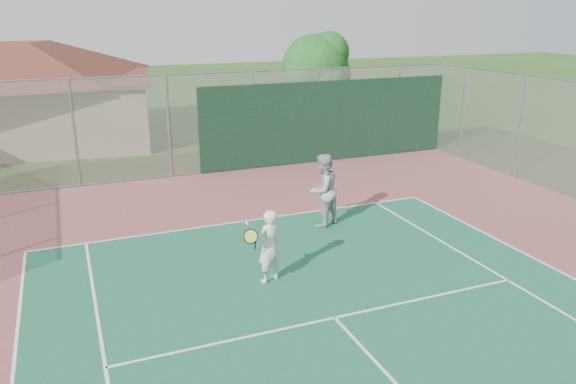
{
  "coord_description": "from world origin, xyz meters",
  "views": [
    {
      "loc": [
        -4.29,
        -1.85,
        5.48
      ],
      "look_at": [
        0.66,
        10.37,
        1.23
      ],
      "focal_mm": 35.0,
      "sensor_mm": 36.0,
      "label": 1
    }
  ],
  "objects_px": {
    "tree": "(317,70)",
    "player_white_front": "(269,247)",
    "clubhouse": "(13,84)",
    "player_grey_back": "(323,191)"
  },
  "relations": [
    {
      "from": "clubhouse",
      "to": "tree",
      "type": "relative_size",
      "value": 2.67
    },
    {
      "from": "tree",
      "to": "player_white_front",
      "type": "height_order",
      "value": "tree"
    },
    {
      "from": "tree",
      "to": "player_white_front",
      "type": "xyz_separation_m",
      "value": [
        -6.63,
        -12.02,
        -2.29
      ]
    },
    {
      "from": "player_white_front",
      "to": "player_grey_back",
      "type": "relative_size",
      "value": 0.81
    },
    {
      "from": "player_grey_back",
      "to": "tree",
      "type": "bearing_deg",
      "value": -139.77
    },
    {
      "from": "clubhouse",
      "to": "player_white_front",
      "type": "height_order",
      "value": "clubhouse"
    },
    {
      "from": "clubhouse",
      "to": "player_white_front",
      "type": "bearing_deg",
      "value": -64.84
    },
    {
      "from": "player_white_front",
      "to": "clubhouse",
      "type": "bearing_deg",
      "value": -93.02
    },
    {
      "from": "clubhouse",
      "to": "tree",
      "type": "xyz_separation_m",
      "value": [
        12.08,
        -4.31,
        0.52
      ]
    },
    {
      "from": "tree",
      "to": "player_white_front",
      "type": "bearing_deg",
      "value": -118.87
    }
  ]
}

